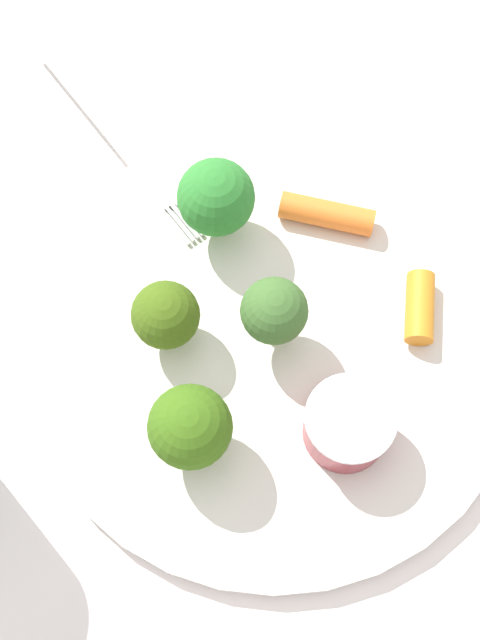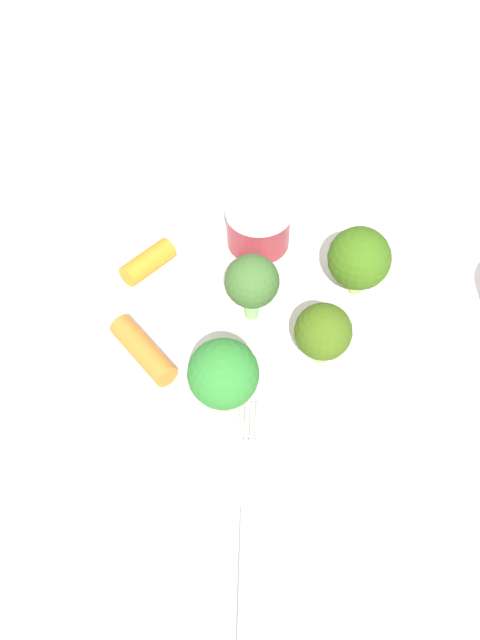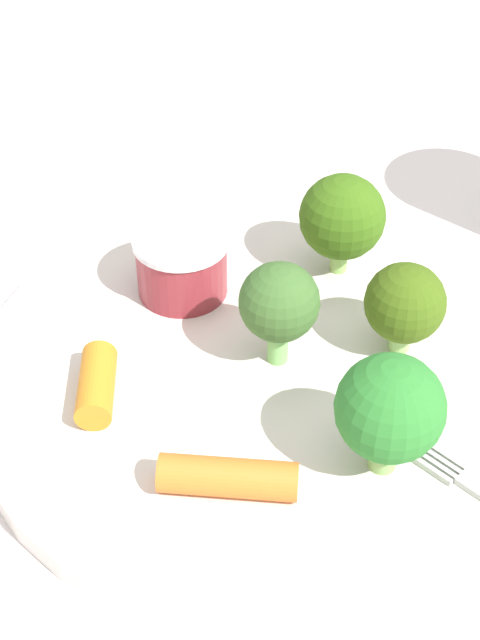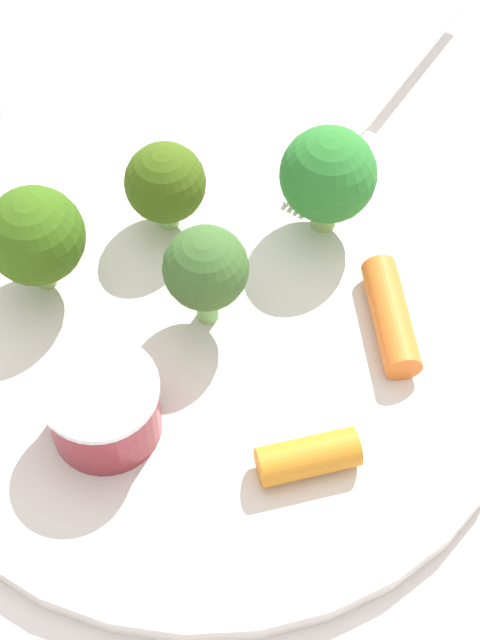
{
  "view_description": "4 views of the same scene",
  "coord_description": "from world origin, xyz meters",
  "px_view_note": "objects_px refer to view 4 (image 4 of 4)",
  "views": [
    {
      "loc": [
        -0.13,
        -0.11,
        0.46
      ],
      "look_at": [
        -0.01,
        0.02,
        0.02
      ],
      "focal_mm": 47.01,
      "sensor_mm": 36.0,
      "label": 1
    },
    {
      "loc": [
        0.05,
        0.39,
        0.49
      ],
      "look_at": [
        0.01,
        0.02,
        0.03
      ],
      "focal_mm": 50.09,
      "sensor_mm": 36.0,
      "label": 2
    },
    {
      "loc": [
        0.27,
        0.18,
        0.32
      ],
      "look_at": [
        0.0,
        -0.02,
        0.03
      ],
      "focal_mm": 52.46,
      "sensor_mm": 36.0,
      "label": 3
    },
    {
      "loc": [
        0.12,
        -0.22,
        0.37
      ],
      "look_at": [
        0.02,
        -0.0,
        0.02
      ],
      "focal_mm": 54.28,
      "sensor_mm": 36.0,
      "label": 4
    }
  ],
  "objects_px": {
    "carrot_stick_1": "(391,316)",
    "broccoli_floret_0": "(165,183)",
    "carrot_stick_0": "(308,457)",
    "broccoli_floret_3": "(328,176)",
    "sauce_cup": "(103,407)",
    "broccoli_floret_2": "(35,236)",
    "broccoli_floret_1": "(206,269)",
    "plate": "(208,323)",
    "fork": "(381,101)"
  },
  "relations": [
    {
      "from": "carrot_stick_1",
      "to": "broccoli_floret_0",
      "type": "bearing_deg",
      "value": 173.92
    },
    {
      "from": "broccoli_floret_0",
      "to": "carrot_stick_0",
      "type": "relative_size",
      "value": 1.14
    },
    {
      "from": "broccoli_floret_3",
      "to": "carrot_stick_1",
      "type": "distance_m",
      "value": 0.07
    },
    {
      "from": "sauce_cup",
      "to": "carrot_stick_0",
      "type": "xyz_separation_m",
      "value": [
        0.08,
        0.02,
        -0.01
      ]
    },
    {
      "from": "sauce_cup",
      "to": "broccoli_floret_3",
      "type": "relative_size",
      "value": 0.85
    },
    {
      "from": "broccoli_floret_3",
      "to": "carrot_stick_0",
      "type": "xyz_separation_m",
      "value": [
        0.04,
        -0.12,
        -0.03
      ]
    },
    {
      "from": "broccoli_floret_2",
      "to": "broccoli_floret_1",
      "type": "bearing_deg",
      "value": 10.76
    },
    {
      "from": "broccoli_floret_0",
      "to": "broccoli_floret_3",
      "type": "bearing_deg",
      "value": 24.35
    },
    {
      "from": "broccoli_floret_0",
      "to": "broccoli_floret_1",
      "type": "xyz_separation_m",
      "value": [
        0.04,
        -0.04,
        0.01
      ]
    },
    {
      "from": "broccoli_floret_3",
      "to": "plate",
      "type": "bearing_deg",
      "value": -110.0
    },
    {
      "from": "plate",
      "to": "broccoli_floret_0",
      "type": "relative_size",
      "value": 6.11
    },
    {
      "from": "sauce_cup",
      "to": "fork",
      "type": "bearing_deg",
      "value": 81.36
    },
    {
      "from": "broccoli_floret_3",
      "to": "carrot_stick_0",
      "type": "relative_size",
      "value": 1.38
    },
    {
      "from": "sauce_cup",
      "to": "broccoli_floret_3",
      "type": "xyz_separation_m",
      "value": [
        0.04,
        0.14,
        0.02
      ]
    },
    {
      "from": "carrot_stick_0",
      "to": "broccoli_floret_2",
      "type": "bearing_deg",
      "value": 166.26
    },
    {
      "from": "broccoli_floret_3",
      "to": "fork",
      "type": "bearing_deg",
      "value": 92.57
    },
    {
      "from": "carrot_stick_1",
      "to": "fork",
      "type": "bearing_deg",
      "value": 111.79
    },
    {
      "from": "sauce_cup",
      "to": "broccoli_floret_3",
      "type": "height_order",
      "value": "broccoli_floret_3"
    },
    {
      "from": "sauce_cup",
      "to": "broccoli_floret_1",
      "type": "xyz_separation_m",
      "value": [
        0.01,
        0.07,
        0.02
      ]
    },
    {
      "from": "broccoli_floret_3",
      "to": "fork",
      "type": "relative_size",
      "value": 0.3
    },
    {
      "from": "carrot_stick_0",
      "to": "broccoli_floret_0",
      "type": "bearing_deg",
      "value": 140.5
    },
    {
      "from": "broccoli_floret_0",
      "to": "carrot_stick_1",
      "type": "xyz_separation_m",
      "value": [
        0.12,
        -0.01,
        -0.02
      ]
    },
    {
      "from": "broccoli_floret_2",
      "to": "carrot_stick_0",
      "type": "distance_m",
      "value": 0.15
    },
    {
      "from": "broccoli_floret_0",
      "to": "broccoli_floret_3",
      "type": "relative_size",
      "value": 0.83
    },
    {
      "from": "plate",
      "to": "carrot_stick_1",
      "type": "relative_size",
      "value": 5.05
    },
    {
      "from": "broccoli_floret_3",
      "to": "carrot_stick_1",
      "type": "relative_size",
      "value": 1.0
    },
    {
      "from": "plate",
      "to": "broccoli_floret_3",
      "type": "relative_size",
      "value": 5.04
    },
    {
      "from": "broccoli_floret_1",
      "to": "fork",
      "type": "bearing_deg",
      "value": 82.21
    },
    {
      "from": "broccoli_floret_1",
      "to": "carrot_stick_0",
      "type": "relative_size",
      "value": 1.31
    },
    {
      "from": "fork",
      "to": "broccoli_floret_1",
      "type": "bearing_deg",
      "value": -97.79
    },
    {
      "from": "broccoli_floret_0",
      "to": "carrot_stick_1",
      "type": "height_order",
      "value": "broccoli_floret_0"
    },
    {
      "from": "carrot_stick_1",
      "to": "carrot_stick_0",
      "type": "bearing_deg",
      "value": -94.6
    },
    {
      "from": "sauce_cup",
      "to": "broccoli_floret_0",
      "type": "bearing_deg",
      "value": 104.56
    },
    {
      "from": "broccoli_floret_1",
      "to": "broccoli_floret_2",
      "type": "distance_m",
      "value": 0.08
    },
    {
      "from": "broccoli_floret_2",
      "to": "fork",
      "type": "relative_size",
      "value": 0.3
    },
    {
      "from": "carrot_stick_0",
      "to": "fork",
      "type": "height_order",
      "value": "carrot_stick_0"
    },
    {
      "from": "sauce_cup",
      "to": "plate",
      "type": "bearing_deg",
      "value": 79.3
    },
    {
      "from": "plate",
      "to": "carrot_stick_0",
      "type": "relative_size",
      "value": 6.97
    },
    {
      "from": "carrot_stick_1",
      "to": "fork",
      "type": "distance_m",
      "value": 0.14
    },
    {
      "from": "broccoli_floret_0",
      "to": "carrot_stick_1",
      "type": "bearing_deg",
      "value": -6.08
    },
    {
      "from": "carrot_stick_0",
      "to": "carrot_stick_1",
      "type": "relative_size",
      "value": 0.73
    },
    {
      "from": "broccoli_floret_3",
      "to": "broccoli_floret_0",
      "type": "bearing_deg",
      "value": -155.65
    },
    {
      "from": "sauce_cup",
      "to": "fork",
      "type": "height_order",
      "value": "sauce_cup"
    },
    {
      "from": "carrot_stick_0",
      "to": "sauce_cup",
      "type": "bearing_deg",
      "value": -167.25
    },
    {
      "from": "broccoli_floret_0",
      "to": "broccoli_floret_3",
      "type": "distance_m",
      "value": 0.07
    },
    {
      "from": "broccoli_floret_0",
      "to": "carrot_stick_0",
      "type": "height_order",
      "value": "broccoli_floret_0"
    },
    {
      "from": "broccoli_floret_1",
      "to": "carrot_stick_1",
      "type": "relative_size",
      "value": 0.95
    },
    {
      "from": "broccoli_floret_1",
      "to": "broccoli_floret_2",
      "type": "relative_size",
      "value": 0.97
    },
    {
      "from": "broccoli_floret_0",
      "to": "carrot_stick_1",
      "type": "relative_size",
      "value": 0.83
    },
    {
      "from": "broccoli_floret_3",
      "to": "carrot_stick_1",
      "type": "bearing_deg",
      "value": -41.12
    }
  ]
}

